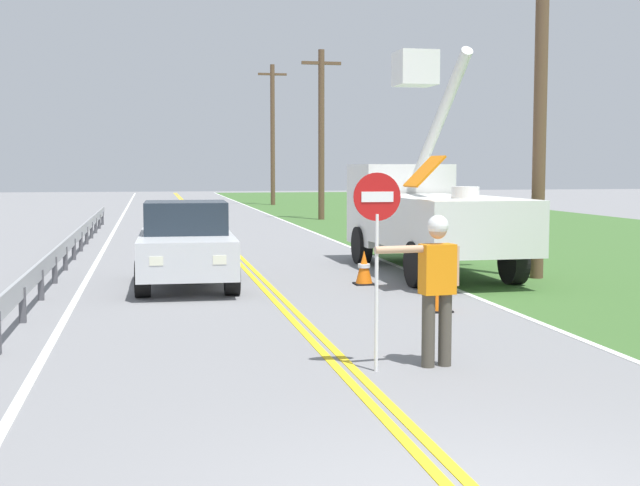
# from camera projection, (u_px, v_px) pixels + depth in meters

# --- Properties ---
(grass_verge_right) EXTENTS (16.00, 110.00, 0.01)m
(grass_verge_right) POSITION_uv_depth(u_px,v_px,m) (590.00, 242.00, 27.54)
(grass_verge_right) COLOR #3D662D
(grass_verge_right) RESTS_ON ground
(centerline_yellow_left) EXTENTS (0.11, 110.00, 0.01)m
(centerline_yellow_left) POSITION_uv_depth(u_px,v_px,m) (226.00, 248.00, 25.28)
(centerline_yellow_left) COLOR yellow
(centerline_yellow_left) RESTS_ON ground
(centerline_yellow_right) EXTENTS (0.11, 110.00, 0.01)m
(centerline_yellow_right) POSITION_uv_depth(u_px,v_px,m) (232.00, 248.00, 25.31)
(centerline_yellow_right) COLOR yellow
(centerline_yellow_right) RESTS_ON ground
(edge_line_right) EXTENTS (0.12, 110.00, 0.01)m
(edge_line_right) POSITION_uv_depth(u_px,v_px,m) (348.00, 246.00, 25.99)
(edge_line_right) COLOR silver
(edge_line_right) RESTS_ON ground
(edge_line_left) EXTENTS (0.12, 110.00, 0.01)m
(edge_line_left) POSITION_uv_depth(u_px,v_px,m) (103.00, 251.00, 24.60)
(edge_line_left) COLOR silver
(edge_line_left) RESTS_ON ground
(flagger_worker) EXTENTS (1.08, 0.29, 1.83)m
(flagger_worker) POSITION_uv_depth(u_px,v_px,m) (436.00, 280.00, 10.24)
(flagger_worker) COLOR #474238
(flagger_worker) RESTS_ON ground
(stop_sign_paddle) EXTENTS (0.56, 0.04, 2.33)m
(stop_sign_paddle) POSITION_uv_depth(u_px,v_px,m) (377.00, 226.00, 9.94)
(stop_sign_paddle) COLOR silver
(stop_sign_paddle) RESTS_ON ground
(utility_bucket_truck) EXTENTS (2.67, 6.85, 5.10)m
(utility_bucket_truck) POSITION_uv_depth(u_px,v_px,m) (425.00, 210.00, 19.72)
(utility_bucket_truck) COLOR silver
(utility_bucket_truck) RESTS_ON ground
(oncoming_sedan_nearest) EXTENTS (2.00, 4.15, 1.70)m
(oncoming_sedan_nearest) POSITION_uv_depth(u_px,v_px,m) (186.00, 245.00, 17.18)
(oncoming_sedan_nearest) COLOR silver
(oncoming_sedan_nearest) RESTS_ON ground
(utility_pole_near) EXTENTS (1.80, 0.28, 7.86)m
(utility_pole_near) POSITION_uv_depth(u_px,v_px,m) (541.00, 86.00, 18.17)
(utility_pole_near) COLOR brown
(utility_pole_near) RESTS_ON ground
(utility_pole_mid) EXTENTS (1.80, 0.28, 7.65)m
(utility_pole_mid) POSITION_uv_depth(u_px,v_px,m) (321.00, 131.00, 38.84)
(utility_pole_mid) COLOR brown
(utility_pole_mid) RESTS_ON ground
(utility_pole_far) EXTENTS (1.80, 0.28, 8.77)m
(utility_pole_far) POSITION_uv_depth(u_px,v_px,m) (273.00, 132.00, 53.90)
(utility_pole_far) COLOR brown
(utility_pole_far) RESTS_ON ground
(traffic_cone_lead) EXTENTS (0.40, 0.40, 0.70)m
(traffic_cone_lead) POSITION_uv_depth(u_px,v_px,m) (439.00, 291.00, 14.24)
(traffic_cone_lead) COLOR orange
(traffic_cone_lead) RESTS_ON ground
(traffic_cone_mid) EXTENTS (0.40, 0.40, 0.70)m
(traffic_cone_mid) POSITION_uv_depth(u_px,v_px,m) (364.00, 268.00, 17.50)
(traffic_cone_mid) COLOR orange
(traffic_cone_mid) RESTS_ON ground
(guardrail_left_shoulder) EXTENTS (0.10, 32.00, 0.71)m
(guardrail_left_shoulder) POSITION_uv_depth(u_px,v_px,m) (70.00, 244.00, 20.99)
(guardrail_left_shoulder) COLOR #9EA0A3
(guardrail_left_shoulder) RESTS_ON ground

